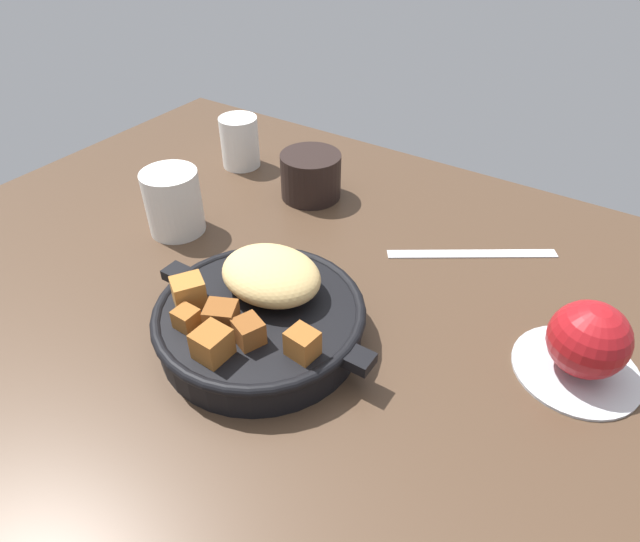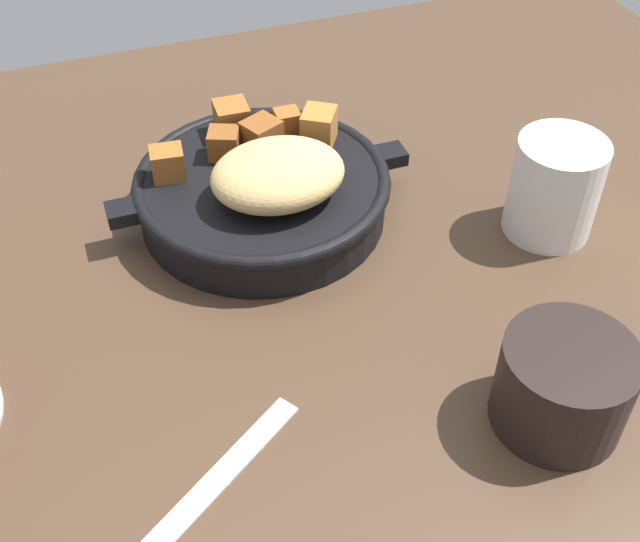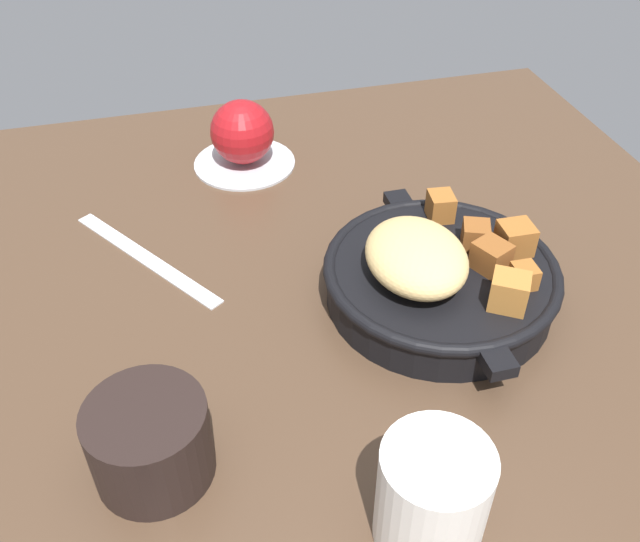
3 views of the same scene
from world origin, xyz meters
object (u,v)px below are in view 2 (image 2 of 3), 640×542
Objects in this scene: ceramic_mug_white at (554,188)px; butter_knife at (180,518)px; coffee_mug_dark at (563,386)px; cast_iron_skillet at (264,187)px.

butter_knife is at bearing 24.93° from ceramic_mug_white.
coffee_mug_dark is at bearing 60.38° from ceramic_mug_white.
ceramic_mug_white is (-22.02, 9.62, 1.22)cm from cast_iron_skillet.
butter_knife is at bearing -2.22° from coffee_mug_dark.
butter_knife is at bearing 62.84° from cast_iron_skillet.
cast_iron_skillet is 29.65cm from coffee_mug_dark.
cast_iron_skillet is 29.45cm from butter_knife.
coffee_mug_dark is (-12.10, 27.06, 0.22)cm from cast_iron_skillet.
cast_iron_skillet is 1.21× the size of butter_knife.
cast_iron_skillet reaches higher than butter_knife.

